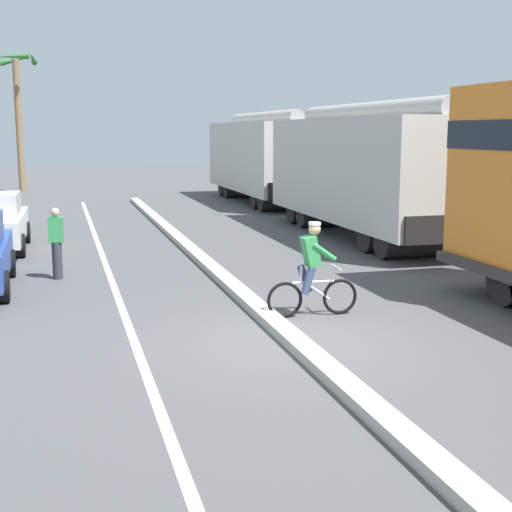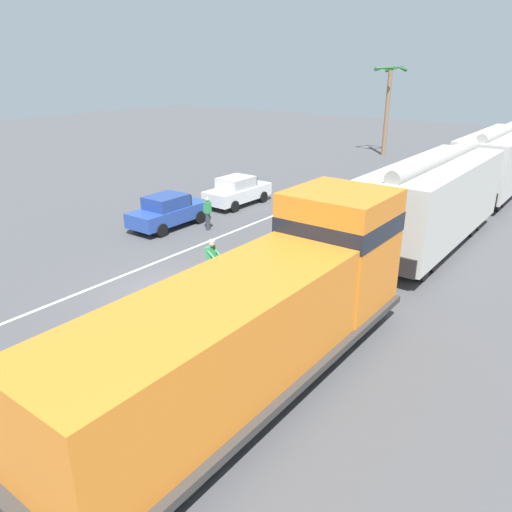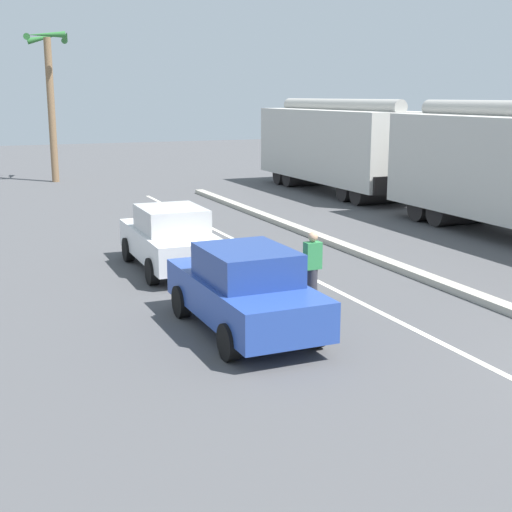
{
  "view_description": "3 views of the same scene",
  "coord_description": "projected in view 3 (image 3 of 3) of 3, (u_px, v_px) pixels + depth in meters",
  "views": [
    {
      "loc": [
        -3.44,
        -10.38,
        3.31
      ],
      "look_at": [
        0.16,
        2.62,
        0.94
      ],
      "focal_mm": 50.0,
      "sensor_mm": 36.0,
      "label": 1
    },
    {
      "loc": [
        12.19,
        -10.97,
        7.62
      ],
      "look_at": [
        2.98,
        1.27,
        1.65
      ],
      "focal_mm": 35.0,
      "sensor_mm": 36.0,
      "label": 2
    },
    {
      "loc": [
        -10.19,
        -6.56,
        4.34
      ],
      "look_at": [
        -4.38,
        7.11,
        0.98
      ],
      "focal_mm": 50.0,
      "sensor_mm": 36.0,
      "label": 3
    }
  ],
  "objects": [
    {
      "name": "palm_tree_near",
      "position": [
        49.0,
        78.0,
        35.34
      ],
      "size": [
        2.31,
        2.29,
        7.52
      ],
      "color": "#846647",
      "rests_on": "ground"
    },
    {
      "name": "hopper_car_middle",
      "position": [
        336.0,
        147.0,
        32.03
      ],
      "size": [
        2.9,
        10.6,
        4.18
      ],
      "color": "beige",
      "rests_on": "ground"
    },
    {
      "name": "lane_stripe",
      "position": [
        361.0,
        303.0,
        15.2
      ],
      "size": [
        0.14,
        36.0,
        0.01
      ],
      "primitive_type": "cube",
      "color": "silver",
      "rests_on": "ground"
    },
    {
      "name": "parked_car_white",
      "position": [
        171.0,
        238.0,
        17.95
      ],
      "size": [
        1.88,
        4.22,
        1.62
      ],
      "color": "silver",
      "rests_on": "ground"
    },
    {
      "name": "median_curb",
      "position": [
        453.0,
        288.0,
        16.1
      ],
      "size": [
        0.36,
        36.0,
        0.16
      ],
      "primitive_type": "cube",
      "color": "#B2AD9E",
      "rests_on": "ground"
    },
    {
      "name": "pedestrian_by_cars",
      "position": [
        312.0,
        269.0,
        14.64
      ],
      "size": [
        0.34,
        0.22,
        1.62
      ],
      "color": "#33333D",
      "rests_on": "ground"
    },
    {
      "name": "parked_car_blue",
      "position": [
        244.0,
        289.0,
        13.21
      ],
      "size": [
        1.87,
        4.22,
        1.62
      ],
      "color": "#28479E",
      "rests_on": "ground"
    }
  ]
}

